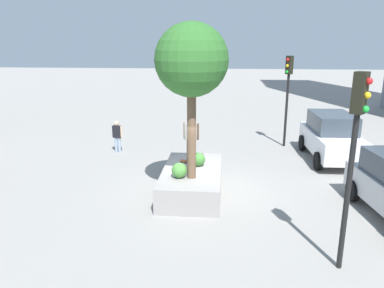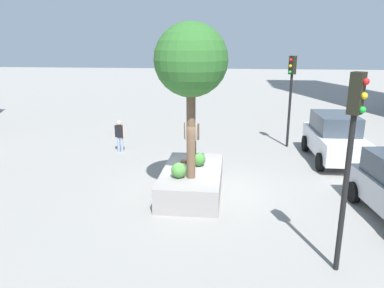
{
  "view_description": "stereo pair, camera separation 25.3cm",
  "coord_description": "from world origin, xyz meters",
  "px_view_note": "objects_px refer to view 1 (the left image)",
  "views": [
    {
      "loc": [
        12.0,
        0.74,
        5.02
      ],
      "look_at": [
        0.14,
        -0.3,
        1.71
      ],
      "focal_mm": 34.56,
      "sensor_mm": 36.0,
      "label": 1
    },
    {
      "loc": [
        11.97,
        0.99,
        5.02
      ],
      "look_at": [
        0.14,
        -0.3,
        1.71
      ],
      "focal_mm": 34.56,
      "sensor_mm": 36.0,
      "label": 2
    }
  ],
  "objects_px": {
    "planter_ledge": "(192,181)",
    "police_car": "(332,137)",
    "plaza_tree": "(191,61)",
    "skateboard": "(191,161)",
    "traffic_light_median": "(288,86)",
    "bystander_watching": "(117,134)",
    "traffic_light_corner": "(355,140)",
    "skateboarder": "(191,135)"
  },
  "relations": [
    {
      "from": "traffic_light_corner",
      "to": "traffic_light_median",
      "type": "distance_m",
      "value": 10.34
    },
    {
      "from": "skateboard",
      "to": "traffic_light_corner",
      "type": "xyz_separation_m",
      "value": [
        4.85,
        3.86,
        2.17
      ]
    },
    {
      "from": "planter_ledge",
      "to": "police_car",
      "type": "distance_m",
      "value": 7.15
    },
    {
      "from": "skateboard",
      "to": "plaza_tree",
      "type": "bearing_deg",
      "value": 5.54
    },
    {
      "from": "plaza_tree",
      "to": "traffic_light_corner",
      "type": "bearing_deg",
      "value": 47.73
    },
    {
      "from": "police_car",
      "to": "bystander_watching",
      "type": "relative_size",
      "value": 2.9
    },
    {
      "from": "plaza_tree",
      "to": "bystander_watching",
      "type": "height_order",
      "value": "plaza_tree"
    },
    {
      "from": "skateboarder",
      "to": "bystander_watching",
      "type": "height_order",
      "value": "skateboarder"
    },
    {
      "from": "traffic_light_median",
      "to": "bystander_watching",
      "type": "distance_m",
      "value": 8.4
    },
    {
      "from": "planter_ledge",
      "to": "traffic_light_corner",
      "type": "relative_size",
      "value": 0.87
    },
    {
      "from": "police_car",
      "to": "traffic_light_corner",
      "type": "xyz_separation_m",
      "value": [
        8.34,
        -1.98,
        2.01
      ]
    },
    {
      "from": "plaza_tree",
      "to": "traffic_light_corner",
      "type": "relative_size",
      "value": 1.08
    },
    {
      "from": "skateboard",
      "to": "traffic_light_median",
      "type": "distance_m",
      "value": 7.19
    },
    {
      "from": "traffic_light_median",
      "to": "skateboarder",
      "type": "bearing_deg",
      "value": -37.04
    },
    {
      "from": "traffic_light_corner",
      "to": "plaza_tree",
      "type": "bearing_deg",
      "value": -132.27
    },
    {
      "from": "plaza_tree",
      "to": "skateboarder",
      "type": "bearing_deg",
      "value": -174.46
    },
    {
      "from": "planter_ledge",
      "to": "police_car",
      "type": "bearing_deg",
      "value": 126.13
    },
    {
      "from": "police_car",
      "to": "traffic_light_median",
      "type": "xyz_separation_m",
      "value": [
        -1.99,
        -1.7,
        1.97
      ]
    },
    {
      "from": "skateboard",
      "to": "police_car",
      "type": "height_order",
      "value": "police_car"
    },
    {
      "from": "planter_ledge",
      "to": "traffic_light_median",
      "type": "relative_size",
      "value": 0.88
    },
    {
      "from": "plaza_tree",
      "to": "skateboard",
      "type": "bearing_deg",
      "value": -174.46
    },
    {
      "from": "skateboarder",
      "to": "police_car",
      "type": "xyz_separation_m",
      "value": [
        -3.5,
        5.84,
        -0.81
      ]
    },
    {
      "from": "planter_ledge",
      "to": "traffic_light_median",
      "type": "height_order",
      "value": "traffic_light_median"
    },
    {
      "from": "police_car",
      "to": "traffic_light_median",
      "type": "bearing_deg",
      "value": -139.46
    },
    {
      "from": "police_car",
      "to": "traffic_light_median",
      "type": "relative_size",
      "value": 1.0
    },
    {
      "from": "police_car",
      "to": "traffic_light_corner",
      "type": "bearing_deg",
      "value": -13.33
    },
    {
      "from": "planter_ledge",
      "to": "plaza_tree",
      "type": "relative_size",
      "value": 0.8
    },
    {
      "from": "skateboard",
      "to": "traffic_light_corner",
      "type": "relative_size",
      "value": 0.18
    },
    {
      "from": "skateboarder",
      "to": "traffic_light_corner",
      "type": "xyz_separation_m",
      "value": [
        4.85,
        3.86,
        1.2
      ]
    },
    {
      "from": "police_car",
      "to": "skateboarder",
      "type": "bearing_deg",
      "value": -59.08
    },
    {
      "from": "traffic_light_corner",
      "to": "bystander_watching",
      "type": "bearing_deg",
      "value": -138.13
    },
    {
      "from": "plaza_tree",
      "to": "planter_ledge",
      "type": "bearing_deg",
      "value": -176.09
    },
    {
      "from": "traffic_light_median",
      "to": "bystander_watching",
      "type": "bearing_deg",
      "value": -77.19
    },
    {
      "from": "skateboarder",
      "to": "traffic_light_corner",
      "type": "relative_size",
      "value": 0.37
    },
    {
      "from": "plaza_tree",
      "to": "police_car",
      "type": "distance_m",
      "value": 8.3
    },
    {
      "from": "police_car",
      "to": "plaza_tree",
      "type": "bearing_deg",
      "value": -48.96
    },
    {
      "from": "skateboard",
      "to": "bystander_watching",
      "type": "height_order",
      "value": "bystander_watching"
    },
    {
      "from": "traffic_light_corner",
      "to": "bystander_watching",
      "type": "xyz_separation_m",
      "value": [
        -8.53,
        -7.65,
        -2.16
      ]
    },
    {
      "from": "traffic_light_corner",
      "to": "skateboard",
      "type": "bearing_deg",
      "value": -141.43
    },
    {
      "from": "bystander_watching",
      "to": "plaza_tree",
      "type": "bearing_deg",
      "value": 37.31
    },
    {
      "from": "planter_ledge",
      "to": "skateboard",
      "type": "relative_size",
      "value": 4.71
    },
    {
      "from": "plaza_tree",
      "to": "bystander_watching",
      "type": "relative_size",
      "value": 3.16
    }
  ]
}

